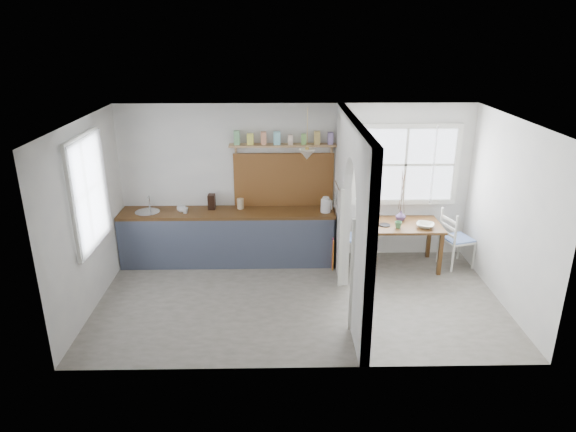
{
  "coord_description": "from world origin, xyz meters",
  "views": [
    {
      "loc": [
        -0.29,
        -6.59,
        3.75
      ],
      "look_at": [
        -0.16,
        0.37,
        1.16
      ],
      "focal_mm": 32.0,
      "sensor_mm": 36.0,
      "label": 1
    }
  ],
  "objects_px": {
    "dining_table": "(402,245)",
    "chair_right": "(457,238)",
    "kettle": "(326,205)",
    "vase": "(401,216)",
    "chair_left": "(350,237)"
  },
  "relations": [
    {
      "from": "chair_left",
      "to": "kettle",
      "type": "distance_m",
      "value": 0.7
    },
    {
      "from": "chair_right",
      "to": "dining_table",
      "type": "bearing_deg",
      "value": 72.68
    },
    {
      "from": "dining_table",
      "to": "chair_right",
      "type": "relative_size",
      "value": 1.23
    },
    {
      "from": "chair_right",
      "to": "chair_left",
      "type": "bearing_deg",
      "value": 69.66
    },
    {
      "from": "dining_table",
      "to": "vase",
      "type": "bearing_deg",
      "value": 99.95
    },
    {
      "from": "kettle",
      "to": "vase",
      "type": "distance_m",
      "value": 1.25
    },
    {
      "from": "chair_right",
      "to": "kettle",
      "type": "distance_m",
      "value": 2.23
    },
    {
      "from": "chair_left",
      "to": "kettle",
      "type": "xyz_separation_m",
      "value": [
        -0.42,
        0.06,
        0.55
      ]
    },
    {
      "from": "dining_table",
      "to": "kettle",
      "type": "relative_size",
      "value": 4.63
    },
    {
      "from": "dining_table",
      "to": "chair_left",
      "type": "xyz_separation_m",
      "value": [
        -0.84,
        0.1,
        0.1
      ]
    },
    {
      "from": "vase",
      "to": "chair_right",
      "type": "bearing_deg",
      "value": -9.22
    },
    {
      "from": "kettle",
      "to": "chair_left",
      "type": "bearing_deg",
      "value": -27.84
    },
    {
      "from": "kettle",
      "to": "chair_right",
      "type": "bearing_deg",
      "value": -24.31
    },
    {
      "from": "dining_table",
      "to": "chair_right",
      "type": "bearing_deg",
      "value": 0.3
    },
    {
      "from": "dining_table",
      "to": "kettle",
      "type": "height_order",
      "value": "kettle"
    }
  ]
}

